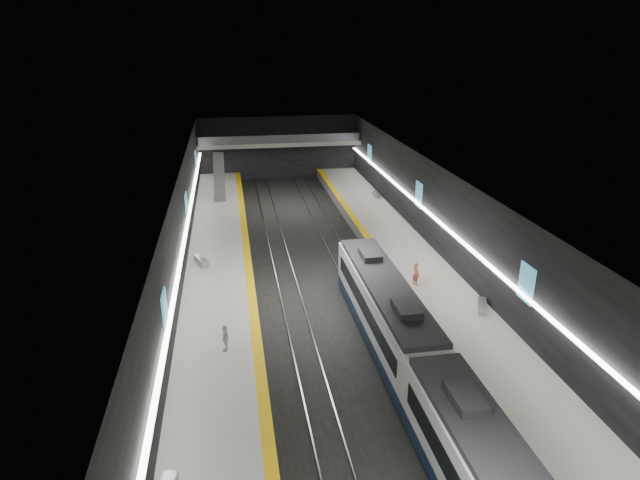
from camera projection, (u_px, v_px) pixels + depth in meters
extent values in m
plane|color=black|center=(328.00, 302.00, 37.62)|extent=(70.00, 70.00, 0.00)
cube|color=beige|center=(329.00, 193.00, 34.73)|extent=(20.00, 70.00, 0.04)
cube|color=black|center=(177.00, 260.00, 34.60)|extent=(0.04, 70.00, 8.00)
cube|color=black|center=(467.00, 241.00, 37.75)|extent=(0.04, 70.00, 8.00)
cube|color=black|center=(278.00, 148.00, 68.34)|extent=(20.00, 0.04, 8.00)
cube|color=slate|center=(220.00, 305.00, 36.26)|extent=(5.00, 70.00, 1.00)
cube|color=#B1B1AB|center=(219.00, 298.00, 36.07)|extent=(5.00, 70.00, 0.02)
cube|color=yellow|center=(252.00, 295.00, 36.42)|extent=(0.60, 70.00, 0.02)
cube|color=slate|center=(430.00, 288.00, 38.62)|extent=(5.00, 70.00, 1.00)
cube|color=#B1B1AB|center=(430.00, 282.00, 38.44)|extent=(5.00, 70.00, 0.02)
cube|color=yellow|center=(401.00, 284.00, 38.09)|extent=(0.60, 70.00, 0.02)
cube|color=gray|center=(282.00, 305.00, 37.09)|extent=(0.08, 70.00, 0.12)
cube|color=gray|center=(303.00, 304.00, 37.32)|extent=(0.08, 70.00, 0.12)
cube|color=gray|center=(353.00, 300.00, 37.88)|extent=(0.08, 70.00, 0.12)
cube|color=gray|center=(372.00, 298.00, 38.11)|extent=(0.08, 70.00, 0.12)
cube|color=black|center=(512.00, 476.00, 17.94)|extent=(2.44, 14.25, 0.30)
cube|color=#0E1D35|center=(384.00, 329.00, 32.83)|extent=(2.65, 15.00, 0.80)
cube|color=white|center=(385.00, 305.00, 32.24)|extent=(2.65, 15.00, 2.50)
cube|color=black|center=(386.00, 284.00, 31.73)|extent=(2.44, 14.25, 0.30)
cube|color=black|center=(385.00, 304.00, 32.22)|extent=(2.69, 13.20, 1.00)
cube|color=black|center=(429.00, 380.00, 25.34)|extent=(1.85, 0.05, 1.20)
cube|color=#409FC1|center=(165.00, 312.00, 27.08)|extent=(0.10, 1.50, 2.20)
cube|color=#409FC1|center=(187.00, 206.00, 43.62)|extent=(0.10, 1.50, 2.20)
cube|color=#409FC1|center=(196.00, 161.00, 59.25)|extent=(0.10, 1.50, 2.20)
cube|color=#409FC1|center=(526.00, 283.00, 30.20)|extent=(0.10, 1.50, 2.20)
cube|color=#409FC1|center=(419.00, 195.00, 46.75)|extent=(0.10, 1.50, 2.20)
cube|color=#409FC1|center=(369.00, 154.00, 62.37)|extent=(0.10, 1.50, 2.20)
cube|color=white|center=(180.00, 262.00, 34.70)|extent=(0.25, 68.60, 0.12)
cube|color=white|center=(464.00, 244.00, 37.79)|extent=(0.25, 68.60, 0.12)
cube|color=gray|center=(280.00, 143.00, 66.14)|extent=(20.00, 3.00, 0.50)
cube|color=#47474C|center=(281.00, 139.00, 64.54)|extent=(19.60, 0.08, 1.00)
cube|color=#99999E|center=(219.00, 176.00, 59.29)|extent=(1.20, 7.50, 3.92)
cube|color=#99999E|center=(202.00, 261.00, 41.33)|extent=(1.22, 2.06, 0.49)
cube|color=#99999E|center=(482.00, 306.00, 34.53)|extent=(1.23, 1.91, 0.45)
cube|color=#99999E|center=(376.00, 195.00, 58.42)|extent=(0.58, 1.78, 0.43)
imported|color=#D35F4F|center=(416.00, 274.00, 37.63)|extent=(0.58, 0.72, 1.71)
imported|color=silver|center=(225.00, 338.00, 29.84)|extent=(0.57, 1.00, 1.61)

